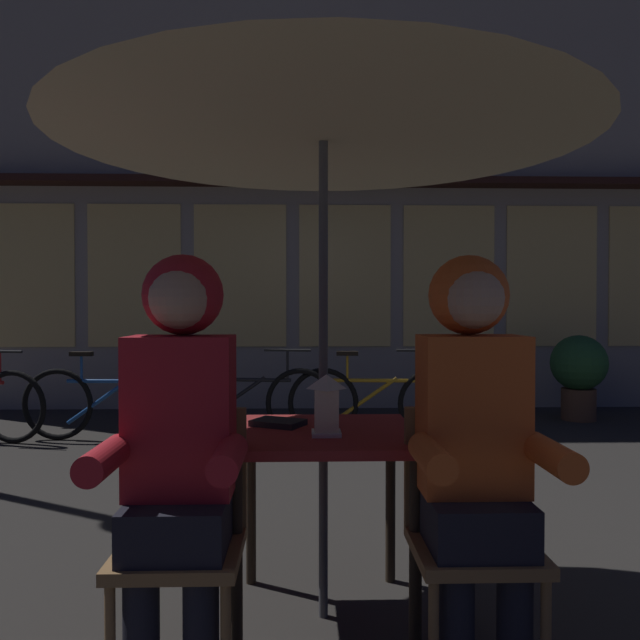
{
  "coord_description": "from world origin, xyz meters",
  "views": [
    {
      "loc": [
        -0.08,
        -2.46,
        1.22
      ],
      "look_at": [
        0.0,
        0.46,
        1.16
      ],
      "focal_mm": 35.27,
      "sensor_mm": 36.0,
      "label": 1
    }
  ],
  "objects_px": {
    "patio_umbrella": "(323,93)",
    "book": "(278,423)",
    "lantern": "(326,403)",
    "person_left_hooded": "(179,424)",
    "chair_right": "(469,525)",
    "potted_plant": "(579,370)",
    "bicycle_third": "(246,401)",
    "chair_left": "(183,527)",
    "bicycle_fourth": "(378,402)",
    "bicycle_second": "(112,403)",
    "cafe_table": "(323,456)",
    "person_right_hooded": "(474,422)"
  },
  "relations": [
    {
      "from": "patio_umbrella",
      "to": "book",
      "type": "height_order",
      "value": "patio_umbrella"
    },
    {
      "from": "lantern",
      "to": "person_left_hooded",
      "type": "distance_m",
      "value": 0.59
    },
    {
      "from": "chair_right",
      "to": "book",
      "type": "distance_m",
      "value": 0.85
    },
    {
      "from": "lantern",
      "to": "person_left_hooded",
      "type": "bearing_deg",
      "value": -146.46
    },
    {
      "from": "chair_right",
      "to": "potted_plant",
      "type": "relative_size",
      "value": 0.95
    },
    {
      "from": "bicycle_third",
      "to": "book",
      "type": "distance_m",
      "value": 3.36
    },
    {
      "from": "chair_left",
      "to": "chair_right",
      "type": "distance_m",
      "value": 0.96
    },
    {
      "from": "lantern",
      "to": "book",
      "type": "bearing_deg",
      "value": 133.43
    },
    {
      "from": "potted_plant",
      "to": "bicycle_fourth",
      "type": "bearing_deg",
      "value": -158.05
    },
    {
      "from": "bicycle_second",
      "to": "bicycle_third",
      "type": "relative_size",
      "value": 1.01
    },
    {
      "from": "cafe_table",
      "to": "bicycle_third",
      "type": "bearing_deg",
      "value": 100.09
    },
    {
      "from": "chair_right",
      "to": "chair_left",
      "type": "bearing_deg",
      "value": 180.0
    },
    {
      "from": "patio_umbrella",
      "to": "potted_plant",
      "type": "relative_size",
      "value": 2.51
    },
    {
      "from": "person_right_hooded",
      "to": "bicycle_fourth",
      "type": "relative_size",
      "value": 0.83
    },
    {
      "from": "chair_left",
      "to": "bicycle_fourth",
      "type": "bearing_deg",
      "value": 73.44
    },
    {
      "from": "patio_umbrella",
      "to": "bicycle_fourth",
      "type": "relative_size",
      "value": 1.38
    },
    {
      "from": "lantern",
      "to": "potted_plant",
      "type": "distance_m",
      "value": 5.23
    },
    {
      "from": "cafe_table",
      "to": "bicycle_fourth",
      "type": "distance_m",
      "value": 3.38
    },
    {
      "from": "chair_left",
      "to": "bicycle_third",
      "type": "xyz_separation_m",
      "value": [
        -0.13,
        3.78,
        -0.14
      ]
    },
    {
      "from": "person_right_hooded",
      "to": "bicycle_third",
      "type": "bearing_deg",
      "value": 105.82
    },
    {
      "from": "cafe_table",
      "to": "bicycle_fourth",
      "type": "bearing_deg",
      "value": 79.48
    },
    {
      "from": "cafe_table",
      "to": "person_right_hooded",
      "type": "distance_m",
      "value": 0.67
    },
    {
      "from": "cafe_table",
      "to": "person_left_hooded",
      "type": "xyz_separation_m",
      "value": [
        -0.48,
        -0.43,
        0.21
      ]
    },
    {
      "from": "person_right_hooded",
      "to": "book",
      "type": "height_order",
      "value": "person_right_hooded"
    },
    {
      "from": "person_left_hooded",
      "to": "potted_plant",
      "type": "bearing_deg",
      "value": 53.99
    },
    {
      "from": "chair_right",
      "to": "bicycle_third",
      "type": "distance_m",
      "value": 3.94
    },
    {
      "from": "lantern",
      "to": "bicycle_third",
      "type": "height_order",
      "value": "lantern"
    },
    {
      "from": "lantern",
      "to": "chair_left",
      "type": "distance_m",
      "value": 0.67
    },
    {
      "from": "cafe_table",
      "to": "chair_left",
      "type": "bearing_deg",
      "value": -142.45
    },
    {
      "from": "bicycle_fourth",
      "to": "potted_plant",
      "type": "height_order",
      "value": "potted_plant"
    },
    {
      "from": "cafe_table",
      "to": "lantern",
      "type": "height_order",
      "value": "lantern"
    },
    {
      "from": "patio_umbrella",
      "to": "person_right_hooded",
      "type": "distance_m",
      "value": 1.37
    },
    {
      "from": "book",
      "to": "potted_plant",
      "type": "relative_size",
      "value": 0.22
    },
    {
      "from": "cafe_table",
      "to": "bicycle_second",
      "type": "distance_m",
      "value": 3.81
    },
    {
      "from": "potted_plant",
      "to": "person_left_hooded",
      "type": "bearing_deg",
      "value": -126.01
    },
    {
      "from": "cafe_table",
      "to": "chair_right",
      "type": "distance_m",
      "value": 0.62
    },
    {
      "from": "person_left_hooded",
      "to": "bicycle_fourth",
      "type": "distance_m",
      "value": 3.93
    },
    {
      "from": "bicycle_third",
      "to": "bicycle_second",
      "type": "bearing_deg",
      "value": -176.25
    },
    {
      "from": "book",
      "to": "potted_plant",
      "type": "distance_m",
      "value": 5.17
    },
    {
      "from": "potted_plant",
      "to": "chair_right",
      "type": "bearing_deg",
      "value": -117.81
    },
    {
      "from": "bicycle_fourth",
      "to": "book",
      "type": "distance_m",
      "value": 3.34
    },
    {
      "from": "person_right_hooded",
      "to": "book",
      "type": "distance_m",
      "value": 0.85
    },
    {
      "from": "book",
      "to": "chair_right",
      "type": "bearing_deg",
      "value": -8.24
    },
    {
      "from": "bicycle_third",
      "to": "person_left_hooded",
      "type": "bearing_deg",
      "value": -88.1
    },
    {
      "from": "bicycle_second",
      "to": "bicycle_fourth",
      "type": "xyz_separation_m",
      "value": [
        2.44,
        -0.02,
        0.0
      ]
    },
    {
      "from": "cafe_table",
      "to": "bicycle_third",
      "type": "xyz_separation_m",
      "value": [
        -0.61,
        3.41,
        -0.29
      ]
    },
    {
      "from": "lantern",
      "to": "person_right_hooded",
      "type": "bearing_deg",
      "value": -34.44
    },
    {
      "from": "patio_umbrella",
      "to": "book",
      "type": "bearing_deg",
      "value": 151.64
    },
    {
      "from": "cafe_table",
      "to": "bicycle_third",
      "type": "relative_size",
      "value": 0.44
    },
    {
      "from": "patio_umbrella",
      "to": "chair_right",
      "type": "bearing_deg",
      "value": -37.55
    }
  ]
}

